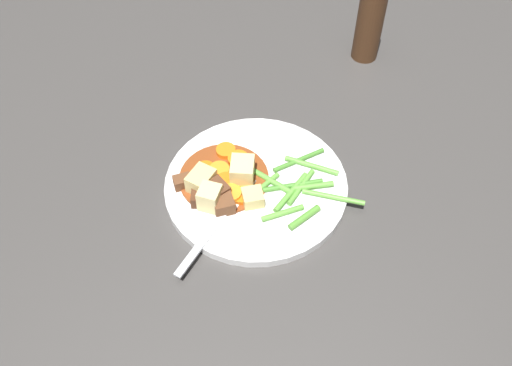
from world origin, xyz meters
TOP-DOWN VIEW (x-y plane):
  - ground_plane at (0.00, 0.00)m, footprint 3.00×3.00m
  - dinner_plate at (0.00, 0.00)m, footprint 0.25×0.25m
  - stew_sauce at (0.04, -0.01)m, footprint 0.12×0.12m
  - carrot_slice_0 at (0.04, -0.00)m, footprint 0.04×0.04m
  - carrot_slice_1 at (0.08, -0.01)m, footprint 0.03×0.03m
  - carrot_slice_2 at (0.04, 0.02)m, footprint 0.04×0.04m
  - carrot_slice_3 at (0.02, -0.04)m, footprint 0.03×0.03m
  - carrot_slice_4 at (0.02, 0.02)m, footprint 0.04×0.04m
  - carrot_slice_5 at (0.04, -0.06)m, footprint 0.04×0.04m
  - carrot_slice_6 at (0.07, -0.03)m, footprint 0.03×0.03m
  - carrot_slice_7 at (0.05, -0.02)m, footprint 0.04×0.04m
  - potato_chunk_0 at (0.06, 0.03)m, footprint 0.04×0.04m
  - potato_chunk_1 at (0.01, 0.03)m, footprint 0.03×0.03m
  - potato_chunk_2 at (0.02, -0.01)m, footprint 0.04×0.04m
  - potato_chunk_3 at (0.07, 0.00)m, footprint 0.04×0.05m
  - meat_chunk_0 at (0.05, 0.02)m, footprint 0.03×0.04m
  - meat_chunk_1 at (0.05, 0.04)m, footprint 0.03×0.03m
  - meat_chunk_2 at (0.10, -0.01)m, footprint 0.03×0.02m
  - meat_chunk_3 at (0.08, 0.02)m, footprint 0.03×0.03m
  - green_bean_0 at (-0.01, 0.01)m, footprint 0.05×0.05m
  - green_bean_1 at (-0.05, 0.07)m, footprint 0.05×0.03m
  - green_bean_2 at (-0.05, 0.01)m, footprint 0.08×0.01m
  - green_bean_3 at (-0.02, -0.00)m, footprint 0.06×0.06m
  - green_bean_4 at (-0.08, -0.02)m, footprint 0.07×0.04m
  - green_bean_5 at (-0.06, 0.02)m, footprint 0.05×0.06m
  - green_bean_6 at (-0.03, 0.06)m, footprint 0.06×0.02m
  - green_bean_7 at (-0.06, -0.03)m, footprint 0.08×0.04m
  - green_bean_8 at (-0.10, 0.04)m, footprint 0.08×0.04m
  - green_bean_9 at (-0.04, 0.02)m, footprint 0.06×0.06m
  - green_bean_10 at (-0.08, 0.02)m, footprint 0.05×0.01m
  - fork at (0.06, 0.06)m, footprint 0.12×0.15m
  - pepper_mill at (-0.22, -0.26)m, footprint 0.04×0.04m

SIDE VIEW (x-z plane):
  - ground_plane at x=0.00m, z-range 0.00..0.00m
  - dinner_plate at x=0.00m, z-range 0.00..0.01m
  - stew_sauce at x=0.04m, z-range 0.01..0.02m
  - fork at x=0.06m, z-range 0.01..0.02m
  - green_bean_7 at x=-0.06m, z-range 0.01..0.02m
  - green_bean_2 at x=-0.05m, z-range 0.01..0.02m
  - green_bean_8 at x=-0.10m, z-range 0.01..0.02m
  - green_bean_0 at x=-0.01m, z-range 0.01..0.02m
  - green_bean_5 at x=-0.06m, z-range 0.01..0.02m
  - green_bean_4 at x=-0.08m, z-range 0.01..0.02m
  - green_bean_6 at x=-0.03m, z-range 0.01..0.02m
  - green_bean_9 at x=-0.04m, z-range 0.01..0.02m
  - green_bean_3 at x=-0.02m, z-range 0.01..0.02m
  - green_bean_10 at x=-0.08m, z-range 0.01..0.02m
  - carrot_slice_6 at x=0.07m, z-range 0.01..0.02m
  - carrot_slice_1 at x=0.08m, z-range 0.01..0.02m
  - green_bean_1 at x=-0.05m, z-range 0.01..0.02m
  - carrot_slice_4 at x=0.02m, z-range 0.01..0.02m
  - carrot_slice_7 at x=0.05m, z-range 0.01..0.02m
  - carrot_slice_5 at x=0.04m, z-range 0.01..0.02m
  - carrot_slice_0 at x=0.04m, z-range 0.01..0.02m
  - carrot_slice_3 at x=0.02m, z-range 0.01..0.02m
  - carrot_slice_2 at x=0.04m, z-range 0.01..0.03m
  - meat_chunk_2 at x=0.10m, z-range 0.01..0.03m
  - meat_chunk_3 at x=0.08m, z-range 0.01..0.03m
  - potato_chunk_1 at x=0.01m, z-range 0.01..0.03m
  - meat_chunk_1 at x=0.05m, z-range 0.01..0.03m
  - meat_chunk_0 at x=0.05m, z-range 0.01..0.04m
  - potato_chunk_3 at x=0.07m, z-range 0.01..0.04m
  - potato_chunk_0 at x=0.06m, z-range 0.01..0.05m
  - potato_chunk_2 at x=0.02m, z-range 0.01..0.05m
  - pepper_mill at x=-0.22m, z-range 0.00..0.12m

